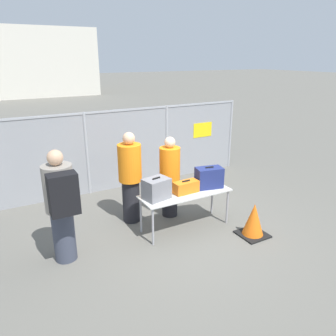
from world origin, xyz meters
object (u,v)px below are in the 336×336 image
(inspection_table, at_px, (185,196))
(security_worker_near, at_px, (170,176))
(suitcase_grey, at_px, (156,189))
(suitcase_orange, at_px, (186,187))
(suitcase_navy, at_px, (209,178))
(traveler_hooded, at_px, (61,203))
(utility_trailer, at_px, (136,155))
(traffic_cone, at_px, (254,221))
(security_worker_far, at_px, (130,177))

(inspection_table, bearing_deg, security_worker_near, 89.75)
(suitcase_grey, xyz_separation_m, suitcase_orange, (0.61, -0.03, -0.08))
(suitcase_navy, height_order, traveler_hooded, traveler_hooded)
(utility_trailer, bearing_deg, security_worker_near, -101.40)
(inspection_table, bearing_deg, utility_trailer, 80.34)
(inspection_table, xyz_separation_m, traffic_cone, (0.95, -0.86, -0.37))
(traveler_hooded, relative_size, traffic_cone, 2.93)
(suitcase_grey, height_order, utility_trailer, suitcase_grey)
(traffic_cone, bearing_deg, traveler_hooded, 165.02)
(security_worker_far, distance_m, utility_trailer, 3.43)
(suitcase_grey, distance_m, suitcase_orange, 0.61)
(traveler_hooded, xyz_separation_m, security_worker_far, (1.46, 0.77, -0.08))
(suitcase_orange, relative_size, utility_trailer, 0.11)
(suitcase_orange, height_order, utility_trailer, suitcase_orange)
(suitcase_grey, distance_m, security_worker_near, 0.84)
(security_worker_far, bearing_deg, inspection_table, 164.19)
(inspection_table, distance_m, suitcase_orange, 0.18)
(suitcase_grey, bearing_deg, traffic_cone, -29.70)
(security_worker_far, bearing_deg, suitcase_navy, 178.60)
(suitcase_grey, relative_size, security_worker_near, 0.30)
(traveler_hooded, distance_m, security_worker_near, 2.34)
(suitcase_orange, bearing_deg, security_worker_far, 135.75)
(suitcase_navy, bearing_deg, traffic_cone, -64.56)
(suitcase_navy, relative_size, security_worker_near, 0.33)
(traveler_hooded, bearing_deg, security_worker_far, 3.61)
(utility_trailer, bearing_deg, suitcase_orange, -99.57)
(security_worker_far, bearing_deg, traveler_hooded, 56.37)
(suitcase_grey, xyz_separation_m, traffic_cone, (1.55, -0.88, -0.63))
(utility_trailer, bearing_deg, inspection_table, -99.66)
(suitcase_grey, relative_size, utility_trailer, 0.11)
(traveler_hooded, distance_m, traffic_cone, 3.39)
(suitcase_orange, distance_m, security_worker_far, 1.11)
(inspection_table, bearing_deg, suitcase_grey, 177.56)
(security_worker_near, bearing_deg, security_worker_far, -3.51)
(inspection_table, distance_m, security_worker_far, 1.14)
(traveler_hooded, xyz_separation_m, utility_trailer, (2.91, 3.84, -0.66))
(suitcase_navy, xyz_separation_m, traffic_cone, (0.41, -0.86, -0.64))
(utility_trailer, bearing_deg, suitcase_navy, -91.74)
(security_worker_near, height_order, security_worker_far, security_worker_far)
(inspection_table, height_order, suitcase_grey, suitcase_grey)
(traffic_cone, bearing_deg, suitcase_grey, 150.30)
(security_worker_near, distance_m, traffic_cone, 1.84)
(inspection_table, relative_size, security_worker_far, 0.96)
(traffic_cone, bearing_deg, inspection_table, 137.88)
(traveler_hooded, relative_size, security_worker_far, 1.02)
(inspection_table, height_order, security_worker_near, security_worker_near)
(suitcase_navy, xyz_separation_m, utility_trailer, (0.12, 3.83, -0.57))
(suitcase_orange, distance_m, utility_trailer, 3.92)
(utility_trailer, height_order, traffic_cone, traffic_cone)
(suitcase_navy, relative_size, utility_trailer, 0.12)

